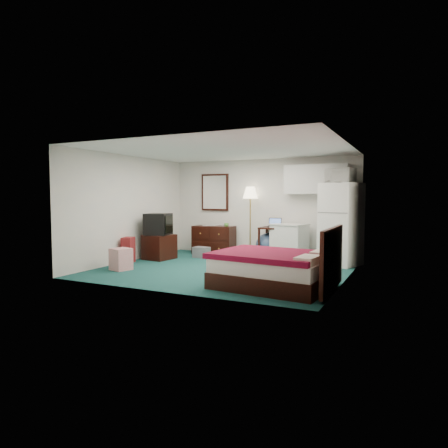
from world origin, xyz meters
The scene contains 25 objects.
floor centered at (0.00, 0.00, 0.00)m, with size 5.00×4.50×0.01m, color #143839.
ceiling centered at (0.00, 0.00, 2.50)m, with size 5.00×4.50×0.01m, color silver.
walls centered at (0.00, 0.00, 1.25)m, with size 5.01×4.51×2.50m.
mirror centered at (-1.35, 2.22, 1.65)m, with size 0.80×0.06×1.00m, color white, non-canonical shape.
upper_cabinets centered at (1.45, 2.08, 1.95)m, with size 1.50×0.35×0.70m, color silver, non-canonical shape.
headboard centered at (2.46, -1.16, 0.55)m, with size 0.06×1.56×1.00m, color black, non-canonical shape.
dresser centered at (-1.22, 1.90, 0.38)m, with size 1.10×0.50×0.75m, color black, non-canonical shape.
floor_lamp centered at (-0.24, 2.05, 0.89)m, with size 0.39×0.39×1.79m, color gold, non-canonical shape.
desk centered at (0.45, 1.91, 0.39)m, with size 0.61×0.61×0.78m, color black, non-canonical shape.
exercise_ball centered at (0.29, 1.96, 0.31)m, with size 0.62×0.62×0.62m, color navy.
kitchen_counter centered at (0.88, 1.83, 0.42)m, with size 0.77×0.59×0.85m, color silver, non-canonical shape.
fridge centered at (2.13, 1.60, 0.92)m, with size 0.76×0.76×1.83m, color white, non-canonical shape.
bed centered at (1.48, -1.16, 0.29)m, with size 1.84×1.43×0.59m, color #420318, non-canonical shape.
tv_stand centered at (-2.02, 0.53, 0.30)m, with size 0.60×0.66×0.60m, color black, non-canonical shape.
suitcase centered at (-2.35, -0.24, 0.30)m, with size 0.23×0.37×0.59m, color maroon, non-canonical shape.
retail_box centered at (-1.91, -1.02, 0.23)m, with size 0.36×0.36×0.45m, color silver, non-canonical shape.
file_bin centered at (-1.21, 1.20, 0.13)m, with size 0.38×0.29×0.27m, color slate, non-canonical shape.
cardboard_box_a centered at (-0.27, 1.32, 0.11)m, with size 0.27×0.23×0.23m, color olive, non-canonical shape.
cardboard_box_b centered at (0.56, 1.27, 0.12)m, with size 0.20×0.23×0.23m, color olive, non-canonical shape.
laptop centered at (0.47, 1.89, 0.89)m, with size 0.32×0.26×0.22m, color black, non-canonical shape.
crt_tv centered at (-2.04, 0.51, 0.86)m, with size 0.56×0.61×0.52m, color black, non-canonical shape.
microwave centered at (2.09, 1.60, 2.03)m, with size 0.58×0.32×0.40m, color white.
book_a centered at (-1.46, 1.82, 0.86)m, with size 0.16×0.02×0.21m, color olive.
book_b centered at (-1.30, 1.95, 0.86)m, with size 0.17×0.02×0.23m, color olive.
mug centered at (-0.80, 1.80, 0.81)m, with size 0.12×0.10×0.12m, color #519639.
Camera 1 is at (3.65, -7.53, 1.54)m, focal length 32.00 mm.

